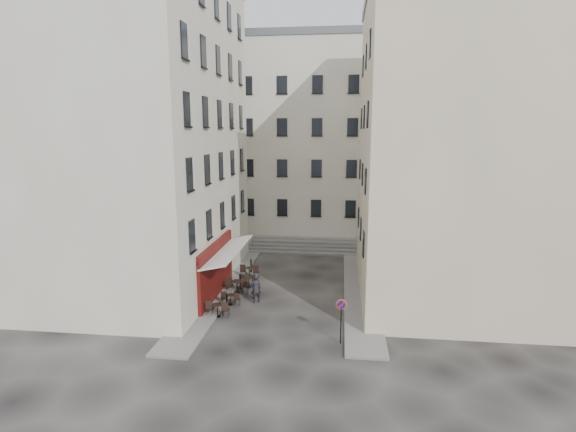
# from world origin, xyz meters

# --- Properties ---
(ground) EXTENTS (90.00, 90.00, 0.00)m
(ground) POSITION_xyz_m (0.00, 0.00, 0.00)
(ground) COLOR black
(ground) RESTS_ON ground
(sidewalk_left) EXTENTS (2.00, 22.00, 0.12)m
(sidewalk_left) POSITION_xyz_m (-4.50, 4.00, 0.06)
(sidewalk_left) COLOR slate
(sidewalk_left) RESTS_ON ground
(sidewalk_right) EXTENTS (2.00, 18.00, 0.12)m
(sidewalk_right) POSITION_xyz_m (4.50, 3.00, 0.06)
(sidewalk_right) COLOR slate
(sidewalk_right) RESTS_ON ground
(building_left) EXTENTS (12.20, 16.20, 20.60)m
(building_left) POSITION_xyz_m (-10.50, 3.00, 10.31)
(building_left) COLOR beige
(building_left) RESTS_ON ground
(building_right) EXTENTS (12.20, 14.20, 18.60)m
(building_right) POSITION_xyz_m (10.50, 3.50, 9.31)
(building_right) COLOR #BAAD8A
(building_right) RESTS_ON ground
(building_back) EXTENTS (18.20, 10.20, 18.60)m
(building_back) POSITION_xyz_m (-1.00, 19.00, 9.31)
(building_back) COLOR beige
(building_back) RESTS_ON ground
(cafe_storefront) EXTENTS (1.74, 7.30, 3.50)m
(cafe_storefront) POSITION_xyz_m (-4.32, 1.00, 1.88)
(cafe_storefront) COLOR #460C0A
(cafe_storefront) RESTS_ON ground
(stone_steps) EXTENTS (9.00, 3.15, 0.80)m
(stone_steps) POSITION_xyz_m (0.00, 12.57, 0.40)
(stone_steps) COLOR #615E5C
(stone_steps) RESTS_ON ground
(bollard_near) EXTENTS (0.12, 0.12, 0.98)m
(bollard_near) POSITION_xyz_m (-3.25, -1.00, 0.53)
(bollard_near) COLOR black
(bollard_near) RESTS_ON ground
(bollard_mid) EXTENTS (0.12, 0.12, 0.98)m
(bollard_mid) POSITION_xyz_m (-3.25, 2.50, 0.53)
(bollard_mid) COLOR black
(bollard_mid) RESTS_ON ground
(bollard_far) EXTENTS (0.12, 0.12, 0.98)m
(bollard_far) POSITION_xyz_m (-3.25, 6.00, 0.53)
(bollard_far) COLOR black
(bollard_far) RESTS_ON ground
(no_parking_sign) EXTENTS (0.51, 0.11, 2.24)m
(no_parking_sign) POSITION_xyz_m (3.30, -4.50, 1.59)
(no_parking_sign) COLOR black
(no_parking_sign) RESTS_ON ground
(bistro_table_a) EXTENTS (1.31, 0.61, 0.92)m
(bistro_table_a) POSITION_xyz_m (-3.48, -2.12, 0.47)
(bistro_table_a) COLOR black
(bistro_table_a) RESTS_ON ground
(bistro_table_b) EXTENTS (1.14, 0.53, 0.80)m
(bistro_table_b) POSITION_xyz_m (-3.19, -0.33, 0.41)
(bistro_table_b) COLOR black
(bistro_table_b) RESTS_ON ground
(bistro_table_c) EXTENTS (1.43, 0.67, 1.01)m
(bistro_table_c) POSITION_xyz_m (-3.27, 1.70, 0.51)
(bistro_table_c) COLOR black
(bistro_table_c) RESTS_ON ground
(bistro_table_d) EXTENTS (1.22, 0.57, 0.86)m
(bistro_table_d) POSITION_xyz_m (-2.76, 2.83, 0.44)
(bistro_table_d) COLOR black
(bistro_table_d) RESTS_ON ground
(bistro_table_e) EXTENTS (1.36, 0.64, 0.95)m
(bistro_table_e) POSITION_xyz_m (-3.07, 4.70, 0.49)
(bistro_table_e) COLOR black
(bistro_table_e) RESTS_ON ground
(pedestrian) EXTENTS (0.77, 0.70, 1.77)m
(pedestrian) POSITION_xyz_m (-1.78, 0.24, 0.88)
(pedestrian) COLOR black
(pedestrian) RESTS_ON ground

